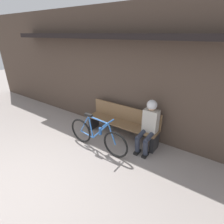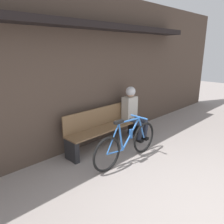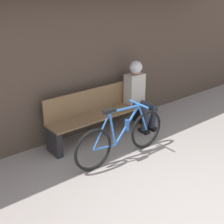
# 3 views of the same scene
# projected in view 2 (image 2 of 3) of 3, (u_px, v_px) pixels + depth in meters

# --- Properties ---
(ground_plane) EXTENTS (24.00, 24.00, 0.00)m
(ground_plane) POSITION_uv_depth(u_px,v_px,m) (213.00, 219.00, 2.75)
(ground_plane) COLOR gray
(storefront_wall) EXTENTS (12.00, 0.56, 3.20)m
(storefront_wall) POSITION_uv_depth(u_px,v_px,m) (72.00, 70.00, 4.28)
(storefront_wall) COLOR #4C3D33
(storefront_wall) RESTS_ON ground_plane
(park_bench_near) EXTENTS (1.98, 0.42, 0.85)m
(park_bench_near) POSITION_uv_depth(u_px,v_px,m) (105.00, 128.00, 4.77)
(park_bench_near) COLOR brown
(park_bench_near) RESTS_ON ground_plane
(bicycle) EXTENTS (1.69, 0.40, 0.87)m
(bicycle) POSITION_uv_depth(u_px,v_px,m) (127.00, 143.00, 4.11)
(bicycle) COLOR black
(bicycle) RESTS_ON ground_plane
(person_seated) EXTENTS (0.34, 0.61, 1.23)m
(person_seated) POSITION_uv_depth(u_px,v_px,m) (132.00, 109.00, 5.14)
(person_seated) COLOR #2D3342
(person_seated) RESTS_ON ground_plane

